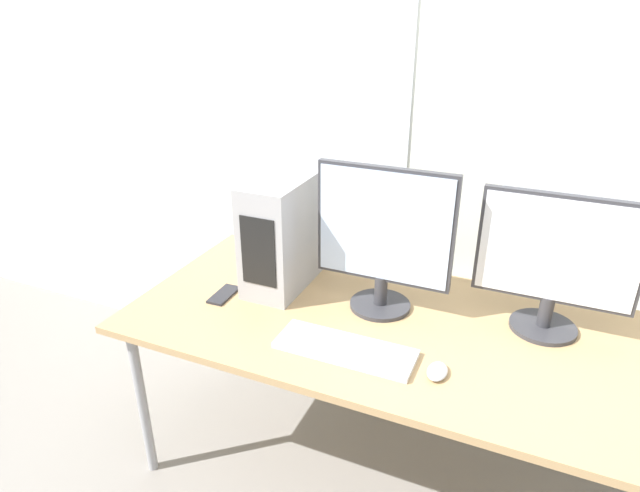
# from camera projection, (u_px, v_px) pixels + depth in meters

# --- Properties ---
(wall_back) EXTENTS (8.00, 0.07, 2.70)m
(wall_back) POSITION_uv_depth(u_px,v_px,m) (461.00, 123.00, 2.15)
(wall_back) COLOR silver
(wall_back) RESTS_ON ground_plane
(desk) EXTENTS (2.10, 0.91, 0.73)m
(desk) POSITION_uv_depth(u_px,v_px,m) (412.00, 337.00, 1.94)
(desk) COLOR tan
(desk) RESTS_ON ground_plane
(pc_tower) EXTENTS (0.20, 0.45, 0.45)m
(pc_tower) POSITION_uv_depth(u_px,v_px,m) (286.00, 230.00, 2.15)
(pc_tower) COLOR #9E9EA3
(pc_tower) RESTS_ON desk
(monitor_main) EXTENTS (0.51, 0.23, 0.55)m
(monitor_main) POSITION_uv_depth(u_px,v_px,m) (384.00, 237.00, 1.92)
(monitor_main) COLOR #333338
(monitor_main) RESTS_ON desk
(monitor_right_near) EXTENTS (0.53, 0.23, 0.51)m
(monitor_right_near) POSITION_uv_depth(u_px,v_px,m) (556.00, 261.00, 1.80)
(monitor_right_near) COLOR #333338
(monitor_right_near) RESTS_ON desk
(keyboard) EXTENTS (0.47, 0.16, 0.02)m
(keyboard) POSITION_uv_depth(u_px,v_px,m) (345.00, 349.00, 1.78)
(keyboard) COLOR silver
(keyboard) RESTS_ON desk
(mouse) EXTENTS (0.06, 0.10, 0.02)m
(mouse) POSITION_uv_depth(u_px,v_px,m) (437.00, 371.00, 1.67)
(mouse) COLOR #B2B2B7
(mouse) RESTS_ON desk
(cell_phone) EXTENTS (0.07, 0.16, 0.01)m
(cell_phone) POSITION_uv_depth(u_px,v_px,m) (224.00, 295.00, 2.12)
(cell_phone) COLOR #232328
(cell_phone) RESTS_ON desk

